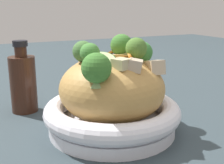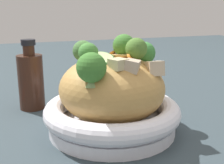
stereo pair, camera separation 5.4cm
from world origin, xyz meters
TOP-DOWN VIEW (x-y plane):
  - ground_plane at (0.00, 0.00)m, footprint 3.00×3.00m
  - serving_bowl at (0.00, 0.00)m, footprint 0.26×0.26m
  - noodle_heap at (0.00, -0.00)m, footprint 0.20×0.20m
  - broccoli_florets at (0.00, 0.00)m, footprint 0.19×0.19m
  - carrot_coins at (-0.02, -0.02)m, footprint 0.13×0.10m
  - zucchini_slices at (0.02, -0.02)m, footprint 0.06×0.15m
  - chicken_chunks at (-0.03, 0.03)m, footprint 0.10×0.12m
  - soy_sauce_bottle at (0.14, -0.18)m, footprint 0.06×0.06m

SIDE VIEW (x-z plane):
  - ground_plane at x=0.00m, z-range 0.00..0.00m
  - serving_bowl at x=0.00m, z-range 0.00..0.06m
  - soy_sauce_bottle at x=0.14m, z-range -0.01..0.15m
  - noodle_heap at x=0.00m, z-range 0.02..0.15m
  - zucchini_slices at x=0.02m, z-range 0.11..0.17m
  - chicken_chunks at x=-0.03m, z-range 0.12..0.16m
  - carrot_coins at x=-0.02m, z-range 0.12..0.16m
  - broccoli_florets at x=0.00m, z-range 0.11..0.19m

